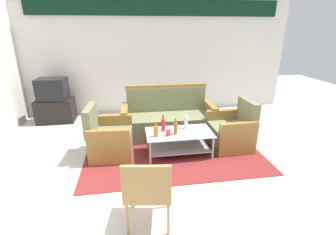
{
  "coord_description": "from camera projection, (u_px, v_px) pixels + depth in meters",
  "views": [
    {
      "loc": [
        -0.73,
        -3.0,
        2.04
      ],
      "look_at": [
        -0.15,
        0.67,
        0.65
      ],
      "focal_mm": 25.77,
      "sensor_mm": 36.0,
      "label": 1
    }
  ],
  "objects": [
    {
      "name": "ground_plane",
      "position": [
        185.0,
        173.0,
        3.6
      ],
      "size": [
        14.0,
        14.0,
        0.0
      ],
      "primitive_type": "plane",
      "color": "beige"
    },
    {
      "name": "wall_back",
      "position": [
        159.0,
        52.0,
        5.9
      ],
      "size": [
        6.52,
        0.19,
        2.8
      ],
      "color": "silver",
      "rests_on": "ground"
    },
    {
      "name": "rug",
      "position": [
        172.0,
        149.0,
        4.3
      ],
      "size": [
        2.97,
        2.13,
        0.01
      ],
      "primitive_type": "cube",
      "color": "maroon",
      "rests_on": "ground"
    },
    {
      "name": "couch",
      "position": [
        168.0,
        120.0,
        4.81
      ],
      "size": [
        1.81,
        0.76,
        0.96
      ],
      "rotation": [
        0.0,
        0.0,
        3.13
      ],
      "color": "#6B704C",
      "rests_on": "rug"
    },
    {
      "name": "armchair_left",
      "position": [
        110.0,
        139.0,
        4.04
      ],
      "size": [
        0.74,
        0.8,
        0.85
      ],
      "rotation": [
        0.0,
        0.0,
        -1.64
      ],
      "color": "#6B704C",
      "rests_on": "rug"
    },
    {
      "name": "armchair_right",
      "position": [
        231.0,
        132.0,
        4.32
      ],
      "size": [
        0.71,
        0.77,
        0.85
      ],
      "rotation": [
        0.0,
        0.0,
        1.59
      ],
      "color": "#6B704C",
      "rests_on": "rug"
    },
    {
      "name": "coffee_table",
      "position": [
        179.0,
        140.0,
        4.05
      ],
      "size": [
        1.1,
        0.6,
        0.4
      ],
      "color": "silver",
      "rests_on": "rug"
    },
    {
      "name": "bottle_red",
      "position": [
        163.0,
        125.0,
        4.01
      ],
      "size": [
        0.07,
        0.07,
        0.29
      ],
      "color": "red",
      "rests_on": "coffee_table"
    },
    {
      "name": "bottle_orange",
      "position": [
        156.0,
        131.0,
        3.82
      ],
      "size": [
        0.07,
        0.07,
        0.25
      ],
      "color": "#D85919",
      "rests_on": "coffee_table"
    },
    {
      "name": "bottle_clear",
      "position": [
        186.0,
        122.0,
        4.11
      ],
      "size": [
        0.06,
        0.06,
        0.31
      ],
      "color": "silver",
      "rests_on": "coffee_table"
    },
    {
      "name": "bottle_brown",
      "position": [
        176.0,
        128.0,
        3.9
      ],
      "size": [
        0.06,
        0.06,
        0.27
      ],
      "color": "brown",
      "rests_on": "coffee_table"
    },
    {
      "name": "cup",
      "position": [
        168.0,
        133.0,
        3.86
      ],
      "size": [
        0.08,
        0.08,
        0.1
      ],
      "primitive_type": "cylinder",
      "color": "red",
      "rests_on": "coffee_table"
    },
    {
      "name": "tv_stand",
      "position": [
        56.0,
        111.0,
        5.51
      ],
      "size": [
        0.8,
        0.5,
        0.52
      ],
      "primitive_type": "cube",
      "color": "black",
      "rests_on": "ground"
    },
    {
      "name": "television",
      "position": [
        52.0,
        89.0,
        5.33
      ],
      "size": [
        0.63,
        0.49,
        0.48
      ],
      "rotation": [
        0.0,
        0.0,
        3.07
      ],
      "color": "black",
      "rests_on": "tv_stand"
    },
    {
      "name": "wicker_chair",
      "position": [
        148.0,
        188.0,
        2.47
      ],
      "size": [
        0.55,
        0.55,
        0.84
      ],
      "rotation": [
        0.0,
        0.0,
        -0.15
      ],
      "color": "#AD844C",
      "rests_on": "ground"
    }
  ]
}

